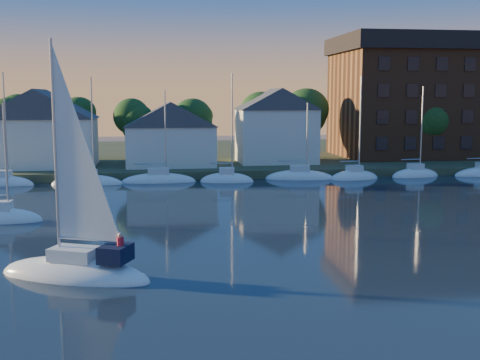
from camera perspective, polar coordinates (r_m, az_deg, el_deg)
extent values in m
cube|color=#394327|center=(95.49, -3.21, 2.07)|extent=(160.00, 50.00, 2.00)
cube|color=brown|center=(72.75, -1.71, 0.24)|extent=(120.00, 3.00, 1.00)
cube|color=white|center=(79.16, -18.28, 3.38)|extent=(13.00, 9.00, 6.00)
cube|color=white|center=(76.94, -6.58, 3.24)|extent=(11.00, 8.00, 5.00)
cube|color=white|center=(80.42, 3.42, 4.19)|extent=(10.00, 8.00, 7.00)
cube|color=brown|center=(94.44, 18.47, 6.78)|extent=(30.00, 16.00, 15.00)
cube|color=black|center=(94.73, 18.70, 12.05)|extent=(31.00, 17.00, 2.40)
cylinder|color=#352318|center=(84.93, -20.30, 2.73)|extent=(0.50, 0.50, 3.50)
sphere|color=#173B15|center=(84.68, -20.45, 5.72)|extent=(5.40, 5.40, 5.40)
cylinder|color=#352318|center=(83.59, -14.93, 2.87)|extent=(0.50, 0.50, 3.50)
sphere|color=#173B15|center=(83.33, -15.04, 5.92)|extent=(5.40, 5.40, 5.40)
cylinder|color=#352318|center=(82.99, -9.44, 3.00)|extent=(0.50, 0.50, 3.50)
sphere|color=#173B15|center=(82.74, -9.51, 6.07)|extent=(5.40, 5.40, 5.40)
cylinder|color=#352318|center=(83.17, -3.91, 3.10)|extent=(0.50, 0.50, 3.50)
sphere|color=#173B15|center=(82.91, -3.94, 6.16)|extent=(5.40, 5.40, 5.40)
cylinder|color=#352318|center=(84.11, 1.54, 3.17)|extent=(0.50, 0.50, 3.50)
sphere|color=#173B15|center=(83.86, 1.55, 6.20)|extent=(5.40, 5.40, 5.40)
cylinder|color=#352318|center=(85.79, 6.82, 3.21)|extent=(0.50, 0.50, 3.50)
sphere|color=#173B15|center=(85.54, 6.87, 6.18)|extent=(5.40, 5.40, 5.40)
cylinder|color=#352318|center=(88.16, 11.87, 3.22)|extent=(0.50, 0.50, 3.50)
sphere|color=#173B15|center=(87.92, 11.95, 6.11)|extent=(5.40, 5.40, 5.40)
cylinder|color=#352318|center=(91.18, 16.61, 3.21)|extent=(0.50, 0.50, 3.50)
sphere|color=#173B15|center=(90.95, 16.72, 6.01)|extent=(5.40, 5.40, 5.40)
cylinder|color=#352318|center=(94.78, 21.02, 3.18)|extent=(0.50, 0.50, 3.50)
sphere|color=#173B15|center=(94.55, 21.16, 5.87)|extent=(5.40, 5.40, 5.40)
ellipsoid|color=white|center=(71.22, -21.00, -0.45)|extent=(7.50, 2.40, 2.20)
cube|color=white|center=(71.05, -21.05, 0.59)|extent=(2.10, 1.32, 0.70)
cylinder|color=#A5A8AD|center=(70.48, -20.64, 4.35)|extent=(0.16, 0.16, 10.00)
cylinder|color=#A5A8AD|center=(71.15, -21.73, 1.25)|extent=(3.15, 0.12, 0.12)
ellipsoid|color=white|center=(69.84, -14.59, -0.34)|extent=(7.50, 2.40, 2.20)
cube|color=white|center=(69.67, -14.63, 0.72)|extent=(2.10, 1.32, 0.70)
cylinder|color=#A5A8AD|center=(69.17, -14.15, 4.56)|extent=(0.16, 0.16, 10.00)
cylinder|color=#A5A8AD|center=(69.67, -15.33, 1.40)|extent=(3.15, 0.12, 0.12)
ellipsoid|color=white|center=(69.36, -8.02, -0.21)|extent=(7.50, 2.40, 2.20)
cube|color=white|center=(69.19, -8.04, 0.85)|extent=(2.10, 1.32, 0.70)
cylinder|color=#A5A8AD|center=(68.78, -7.49, 4.71)|extent=(0.16, 0.16, 10.00)
cylinder|color=#A5A8AD|center=(69.09, -8.74, 1.54)|extent=(3.15, 0.12, 0.12)
ellipsoid|color=white|center=(69.80, -1.44, -0.08)|extent=(7.50, 2.40, 2.20)
cube|color=white|center=(69.63, -1.44, 0.97)|extent=(2.10, 1.32, 0.70)
cylinder|color=#A5A8AD|center=(69.31, -0.84, 4.80)|extent=(0.16, 0.16, 10.00)
cylinder|color=#A5A8AD|center=(69.44, -2.12, 1.66)|extent=(3.15, 0.12, 0.12)
ellipsoid|color=white|center=(71.14, 4.98, 0.04)|extent=(7.50, 2.40, 2.20)
cube|color=white|center=(70.97, 4.99, 1.08)|extent=(2.10, 1.32, 0.70)
cylinder|color=#A5A8AD|center=(70.74, 5.63, 4.83)|extent=(0.16, 0.16, 10.00)
cylinder|color=#A5A8AD|center=(70.70, 4.35, 1.75)|extent=(3.15, 0.12, 0.12)
ellipsoid|color=white|center=(73.33, 11.08, 0.16)|extent=(7.50, 2.40, 2.20)
cube|color=white|center=(73.17, 11.11, 1.17)|extent=(2.10, 1.32, 0.70)
cylinder|color=#A5A8AD|center=(73.03, 11.76, 4.80)|extent=(0.16, 0.16, 10.00)
cylinder|color=#A5A8AD|center=(72.81, 10.51, 1.82)|extent=(3.15, 0.12, 0.12)
ellipsoid|color=white|center=(76.31, 16.77, 0.27)|extent=(7.50, 2.40, 2.20)
cube|color=white|center=(76.15, 16.81, 1.24)|extent=(2.10, 1.32, 0.70)
cylinder|color=#A5A8AD|center=(76.10, 17.47, 4.72)|extent=(0.16, 0.16, 10.00)
cylinder|color=#A5A8AD|center=(75.72, 16.27, 1.87)|extent=(3.15, 0.12, 0.12)
cylinder|color=#A5A8AD|center=(79.33, 21.55, 1.89)|extent=(3.15, 0.12, 0.12)
ellipsoid|color=white|center=(34.23, -15.38, -8.88)|extent=(9.25, 6.13, 2.20)
cube|color=white|center=(33.88, -15.46, -6.77)|extent=(2.89, 2.42, 0.70)
cylinder|color=#A5A8AD|center=(33.41, -17.11, 2.63)|extent=(0.16, 0.16, 11.79)
cylinder|color=#A5A8AD|center=(33.20, -14.07, -5.51)|extent=(3.46, 1.59, 0.12)
cube|color=black|center=(32.66, -11.71, -6.84)|extent=(1.96, 2.13, 0.90)
ellipsoid|color=white|center=(50.67, -21.74, -3.71)|extent=(6.46, 2.15, 2.20)
cube|color=white|center=(50.44, -21.82, -2.26)|extent=(1.81, 1.17, 0.70)
cylinder|color=#A5A8AD|center=(49.79, -21.32, 2.04)|extent=(0.16, 0.16, 8.29)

